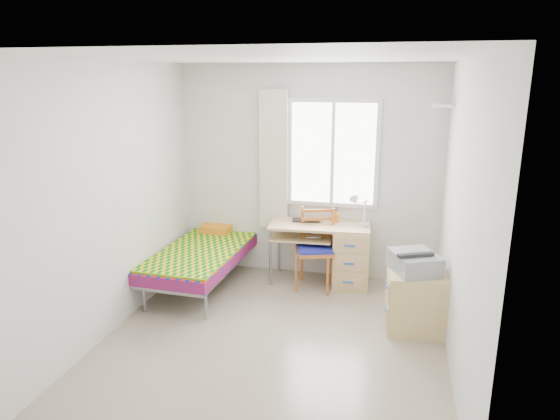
# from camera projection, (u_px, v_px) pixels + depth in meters

# --- Properties ---
(floor) EXTENTS (3.50, 3.50, 0.00)m
(floor) POSITION_uv_depth(u_px,v_px,m) (274.00, 339.00, 4.81)
(floor) COLOR #BCAD93
(floor) RESTS_ON ground
(ceiling) EXTENTS (3.50, 3.50, 0.00)m
(ceiling) POSITION_uv_depth(u_px,v_px,m) (273.00, 57.00, 4.13)
(ceiling) COLOR white
(ceiling) RESTS_ON wall_back
(wall_back) EXTENTS (3.20, 0.00, 3.20)m
(wall_back) POSITION_uv_depth(u_px,v_px,m) (308.00, 173.00, 6.12)
(wall_back) COLOR silver
(wall_back) RESTS_ON ground
(wall_left) EXTENTS (0.00, 3.50, 3.50)m
(wall_left) POSITION_uv_depth(u_px,v_px,m) (114.00, 199.00, 4.83)
(wall_left) COLOR silver
(wall_left) RESTS_ON ground
(wall_right) EXTENTS (0.00, 3.50, 3.50)m
(wall_right) POSITION_uv_depth(u_px,v_px,m) (461.00, 220.00, 4.12)
(wall_right) COLOR silver
(wall_right) RESTS_ON ground
(window) EXTENTS (1.10, 0.04, 1.30)m
(window) POSITION_uv_depth(u_px,v_px,m) (333.00, 154.00, 5.96)
(window) COLOR white
(window) RESTS_ON wall_back
(curtain) EXTENTS (0.35, 0.05, 1.70)m
(curtain) POSITION_uv_depth(u_px,v_px,m) (274.00, 160.00, 6.11)
(curtain) COLOR beige
(curtain) RESTS_ON wall_back
(floating_shelf) EXTENTS (0.20, 0.32, 0.03)m
(floating_shelf) POSITION_uv_depth(u_px,v_px,m) (443.00, 105.00, 5.24)
(floating_shelf) COLOR white
(floating_shelf) RESTS_ON wall_right
(bed) EXTENTS (0.96, 1.92, 0.82)m
(bed) POSITION_uv_depth(u_px,v_px,m) (205.00, 252.00, 6.02)
(bed) COLOR gray
(bed) RESTS_ON floor
(desk) EXTENTS (1.22, 0.62, 0.74)m
(desk) POSITION_uv_depth(u_px,v_px,m) (345.00, 253.00, 5.96)
(desk) COLOR tan
(desk) RESTS_ON floor
(chair) EXTENTS (0.51, 0.51, 0.96)m
(chair) POSITION_uv_depth(u_px,v_px,m) (316.00, 244.00, 5.88)
(chair) COLOR #9B411E
(chair) RESTS_ON floor
(cabinet) EXTENTS (0.59, 0.53, 0.61)m
(cabinet) POSITION_uv_depth(u_px,v_px,m) (416.00, 301.00, 4.92)
(cabinet) COLOR tan
(cabinet) RESTS_ON floor
(printer) EXTENTS (0.55, 0.59, 0.20)m
(printer) POSITION_uv_depth(u_px,v_px,m) (415.00, 262.00, 4.84)
(printer) COLOR gray
(printer) RESTS_ON cabinet
(laptop) EXTENTS (0.37, 0.26, 0.03)m
(laptop) POSITION_uv_depth(u_px,v_px,m) (306.00, 221.00, 6.01)
(laptop) COLOR black
(laptop) RESTS_ON desk
(pen_cup) EXTENTS (0.09, 0.09, 0.11)m
(pen_cup) POSITION_uv_depth(u_px,v_px,m) (335.00, 218.00, 6.03)
(pen_cup) COLOR orange
(pen_cup) RESTS_ON desk
(task_lamp) EXTENTS (0.23, 0.32, 0.41)m
(task_lamp) POSITION_uv_depth(u_px,v_px,m) (359.00, 207.00, 5.71)
(task_lamp) COLOR white
(task_lamp) RESTS_ON desk
(book) EXTENTS (0.23, 0.27, 0.02)m
(book) POSITION_uv_depth(u_px,v_px,m) (306.00, 235.00, 6.04)
(book) COLOR gray
(book) RESTS_ON desk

